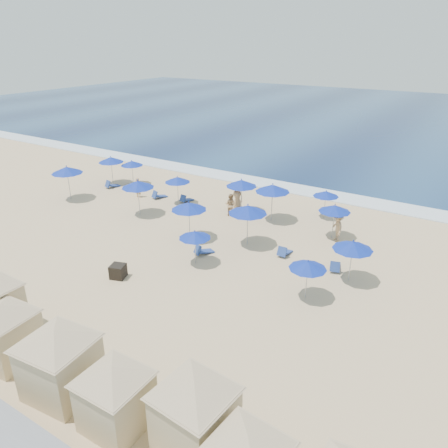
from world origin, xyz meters
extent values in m
plane|color=#D5B587|center=(0.00, 0.00, 0.00)|extent=(160.00, 160.00, 0.00)
cube|color=#0D234C|center=(0.00, 55.00, 0.03)|extent=(160.00, 80.00, 0.06)
cube|color=white|center=(0.00, 15.50, 0.04)|extent=(160.00, 2.50, 0.08)
cube|color=black|center=(-1.50, -2.99, 0.37)|extent=(0.93, 0.93, 0.73)
cube|color=beige|center=(-0.53, -9.86, 0.99)|extent=(2.12, 2.12, 1.99)
cube|color=tan|center=(-0.53, -9.86, 1.99)|extent=(2.23, 2.23, 0.08)
cube|color=beige|center=(2.74, -9.91, 1.08)|extent=(2.35, 2.35, 2.16)
cube|color=tan|center=(2.74, -9.91, 2.16)|extent=(2.47, 2.47, 0.09)
pyramid|color=tan|center=(2.74, -9.91, 2.70)|extent=(4.71, 4.71, 0.54)
cube|color=beige|center=(5.42, -9.92, 0.96)|extent=(1.93, 1.93, 1.91)
cube|color=tan|center=(5.42, -9.92, 1.91)|extent=(2.03, 2.03, 0.08)
pyramid|color=tan|center=(5.42, -9.92, 2.39)|extent=(4.19, 4.19, 0.48)
cube|color=beige|center=(8.02, -9.17, 1.03)|extent=(2.22, 2.22, 2.06)
cube|color=tan|center=(8.02, -9.17, 2.06)|extent=(2.33, 2.33, 0.08)
pyramid|color=tan|center=(8.02, -9.17, 2.58)|extent=(4.51, 4.51, 0.52)
pyramid|color=tan|center=(10.22, -9.85, 2.37)|extent=(4.14, 4.14, 0.47)
cylinder|color=#A5A8AD|center=(-13.62, 8.53, 0.97)|extent=(0.05, 0.05, 1.94)
cone|color=#0E2899|center=(-13.62, 8.53, 2.11)|extent=(2.14, 2.14, 0.46)
sphere|color=#0E2899|center=(-13.62, 8.53, 2.39)|extent=(0.08, 0.08, 0.08)
cylinder|color=#A5A8AD|center=(-13.52, 3.87, 1.08)|extent=(0.06, 0.06, 2.16)
cone|color=#0E2899|center=(-13.52, 3.87, 2.36)|extent=(2.39, 2.39, 0.51)
sphere|color=#0E2899|center=(-13.52, 3.87, 2.67)|extent=(0.09, 0.09, 0.09)
cylinder|color=#A5A8AD|center=(-11.95, 9.28, 0.86)|extent=(0.05, 0.05, 1.72)
cone|color=#0E2899|center=(-11.95, 9.28, 1.88)|extent=(1.90, 1.90, 0.41)
sphere|color=#0E2899|center=(-11.95, 9.28, 2.13)|extent=(0.07, 0.07, 0.07)
cylinder|color=#A5A8AD|center=(-6.70, 4.37, 1.04)|extent=(0.05, 0.05, 2.07)
cone|color=#0E2899|center=(-6.70, 4.37, 2.26)|extent=(2.29, 2.29, 0.49)
sphere|color=#0E2899|center=(-6.70, 4.37, 2.56)|extent=(0.09, 0.09, 0.09)
cylinder|color=#A5A8AD|center=(-5.74, 7.62, 0.87)|extent=(0.05, 0.05, 1.75)
cone|color=#0E2899|center=(-5.74, 7.62, 1.91)|extent=(1.93, 1.93, 0.41)
sphere|color=#0E2899|center=(-5.74, 7.62, 2.16)|extent=(0.07, 0.07, 0.07)
cylinder|color=#A5A8AD|center=(-1.22, 3.00, 1.00)|extent=(0.05, 0.05, 2.00)
cone|color=#0E2899|center=(-1.22, 3.00, 2.19)|extent=(2.21, 2.21, 0.47)
sphere|color=#0E2899|center=(-1.22, 3.00, 2.47)|extent=(0.08, 0.08, 0.08)
cylinder|color=#A5A8AD|center=(1.03, 0.50, 0.81)|extent=(0.04, 0.04, 1.62)
cone|color=#0E2899|center=(1.03, 0.50, 1.77)|extent=(1.79, 1.79, 0.38)
sphere|color=#0E2899|center=(1.03, 0.50, 2.00)|extent=(0.07, 0.07, 0.07)
cylinder|color=#A5A8AD|center=(1.78, 8.47, 1.07)|extent=(0.06, 0.06, 2.14)
cone|color=#0E2899|center=(1.78, 8.47, 2.34)|extent=(2.36, 2.36, 0.51)
sphere|color=#0E2899|center=(1.78, 8.47, 2.64)|extent=(0.09, 0.09, 0.09)
cylinder|color=#A5A8AD|center=(2.29, 4.17, 1.06)|extent=(0.06, 0.06, 2.12)
cone|color=#0E2899|center=(2.29, 4.17, 2.32)|extent=(2.34, 2.34, 0.50)
sphere|color=#0E2899|center=(2.29, 4.17, 2.62)|extent=(0.09, 0.09, 0.09)
cylinder|color=#A5A8AD|center=(4.71, 10.91, 0.81)|extent=(0.04, 0.04, 1.62)
cone|color=#0E2899|center=(4.71, 10.91, 1.77)|extent=(1.79, 1.79, 0.38)
sphere|color=#0E2899|center=(4.71, 10.91, 2.00)|extent=(0.07, 0.07, 0.07)
cylinder|color=#A5A8AD|center=(6.34, 7.97, 0.91)|extent=(0.05, 0.05, 1.81)
cone|color=#0E2899|center=(6.34, 7.97, 1.98)|extent=(2.00, 2.00, 0.43)
sphere|color=#0E2899|center=(6.34, 7.97, 2.24)|extent=(0.08, 0.08, 0.08)
cylinder|color=#A5A8AD|center=(7.65, 0.50, 0.83)|extent=(0.04, 0.04, 1.66)
cone|color=#0E2899|center=(7.65, 0.50, 1.82)|extent=(1.84, 1.84, 0.39)
sphere|color=#0E2899|center=(7.65, 0.50, 2.06)|extent=(0.07, 0.07, 0.07)
cylinder|color=#A5A8AD|center=(8.93, 3.24, 0.94)|extent=(0.05, 0.05, 1.88)
cone|color=#0E2899|center=(8.93, 3.24, 2.05)|extent=(2.07, 2.07, 0.44)
sphere|color=#0E2899|center=(8.93, 3.24, 2.32)|extent=(0.08, 0.08, 0.08)
cylinder|color=#A5A8AD|center=(-0.78, 8.67, 1.01)|extent=(0.05, 0.05, 2.01)
cone|color=#0E2899|center=(-0.78, 8.67, 2.20)|extent=(2.22, 2.22, 0.48)
sphere|color=#0E2899|center=(-0.78, 8.67, 2.49)|extent=(0.08, 0.08, 0.08)
cube|color=navy|center=(-12.84, 7.76, 0.16)|extent=(0.83, 1.28, 0.33)
cube|color=navy|center=(-12.96, 7.28, 0.40)|extent=(0.62, 0.45, 0.57)
cube|color=navy|center=(-7.73, 7.84, 0.16)|extent=(0.89, 1.27, 0.32)
cube|color=navy|center=(-7.89, 7.38, 0.39)|extent=(0.62, 0.48, 0.56)
cube|color=navy|center=(-5.43, 8.34, 0.15)|extent=(0.65, 1.16, 0.30)
cube|color=navy|center=(-5.49, 7.88, 0.37)|extent=(0.55, 0.36, 0.54)
cube|color=navy|center=(0.78, 1.76, 0.15)|extent=(0.95, 1.25, 0.31)
cube|color=navy|center=(0.58, 1.33, 0.38)|extent=(0.61, 0.50, 0.55)
cube|color=navy|center=(4.84, 4.21, 0.15)|extent=(0.54, 1.14, 0.31)
cube|color=navy|center=(4.84, 3.73, 0.38)|extent=(0.54, 0.31, 0.55)
cube|color=navy|center=(7.90, 4.08, 0.15)|extent=(0.82, 1.23, 0.31)
cube|color=navy|center=(8.03, 3.62, 0.38)|extent=(0.60, 0.44, 0.55)
imported|color=tan|center=(-9.30, 7.08, 0.80)|extent=(0.62, 0.44, 1.60)
imported|color=tan|center=(-1.08, 7.65, 0.82)|extent=(0.88, 0.74, 1.64)
imported|color=tan|center=(6.69, 7.68, 0.91)|extent=(1.27, 1.35, 1.83)
imported|color=tan|center=(-1.39, 9.15, 0.90)|extent=(0.96, 0.69, 1.81)
camera|label=1|loc=(14.05, -17.03, 11.77)|focal=35.00mm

